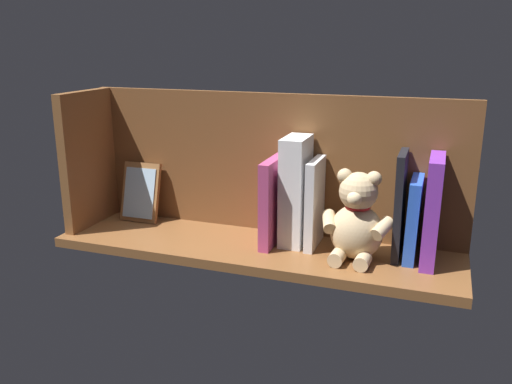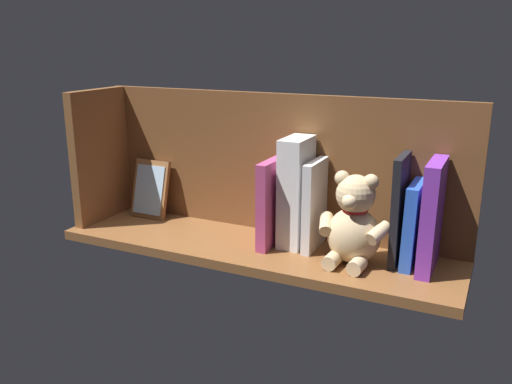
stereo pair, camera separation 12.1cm
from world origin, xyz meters
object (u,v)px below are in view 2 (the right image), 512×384
Objects in this scene: dictionary_thick_white at (296,192)px; teddy_bear at (354,224)px; book_0 at (432,216)px; picture_frame_leaning at (150,189)px.

teddy_bear is at bearing 161.93° from dictionary_thick_white.
dictionary_thick_white reaches higher than book_0.
picture_frame_leaning is at bearing -3.04° from book_0.
teddy_bear is at bearing 13.14° from book_0.
teddy_bear is 0.79× the size of dictionary_thick_white.
teddy_bear is at bearing 172.68° from picture_frame_leaning.
picture_frame_leaning is (57.31, -7.36, -1.23)cm from teddy_bear.
book_0 is at bearing 176.96° from picture_frame_leaning.
teddy_bear is 1.30× the size of picture_frame_leaning.
book_0 is 15.72cm from teddy_bear.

